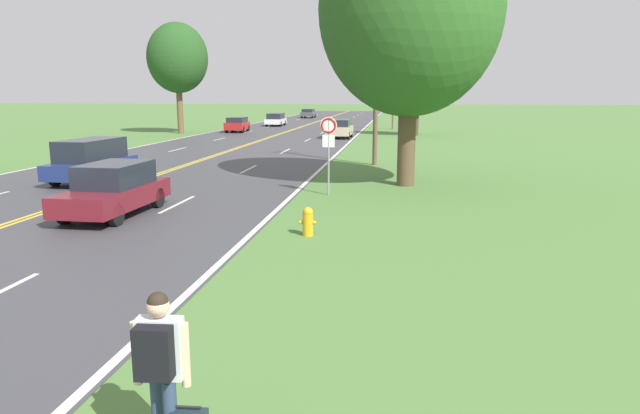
% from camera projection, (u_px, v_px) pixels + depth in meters
% --- Properties ---
extents(hitchhiker_person, '(0.59, 0.42, 1.73)m').
position_uv_depth(hitchhiker_person, '(159.00, 358.00, 5.60)').
color(hitchhiker_person, navy).
rests_on(hitchhiker_person, ground).
extents(fire_hydrant, '(0.44, 0.28, 0.75)m').
position_uv_depth(fire_hydrant, '(308.00, 221.00, 14.69)').
color(fire_hydrant, gold).
rests_on(fire_hydrant, ground).
extents(traffic_sign, '(0.60, 0.10, 2.80)m').
position_uv_depth(traffic_sign, '(329.00, 136.00, 20.25)').
color(traffic_sign, gray).
rests_on(traffic_sign, ground).
extents(utility_pole_midground, '(1.80, 0.24, 8.47)m').
position_uv_depth(utility_pole_midground, '(376.00, 78.00, 28.56)').
color(utility_pole_midground, brown).
rests_on(utility_pole_midground, ground).
extents(utility_pole_far, '(1.80, 0.24, 9.20)m').
position_uv_depth(utility_pole_far, '(394.00, 82.00, 57.74)').
color(utility_pole_far, brown).
rests_on(utility_pole_far, ground).
extents(tree_left_verge, '(5.44, 5.44, 9.92)m').
position_uv_depth(tree_left_verge, '(178.00, 58.00, 51.43)').
color(tree_left_verge, brown).
rests_on(tree_left_verge, ground).
extents(tree_behind_sign, '(4.02, 4.02, 6.61)m').
position_uv_depth(tree_behind_sign, '(418.00, 86.00, 49.28)').
color(tree_behind_sign, '#473828').
rests_on(tree_behind_sign, ground).
extents(tree_mid_treeline, '(6.98, 6.98, 10.76)m').
position_uv_depth(tree_mid_treeline, '(410.00, 10.00, 21.53)').
color(tree_mid_treeline, brown).
rests_on(tree_mid_treeline, ground).
extents(car_maroon_sedan_approaching, '(1.83, 4.32, 1.57)m').
position_uv_depth(car_maroon_sedan_approaching, '(114.00, 189.00, 17.12)').
color(car_maroon_sedan_approaching, black).
rests_on(car_maroon_sedan_approaching, ground).
extents(car_dark_blue_van_mid_near, '(1.89, 4.70, 1.77)m').
position_uv_depth(car_dark_blue_van_mid_near, '(92.00, 159.00, 23.74)').
color(car_dark_blue_van_mid_near, black).
rests_on(car_dark_blue_van_mid_near, ground).
extents(car_champagne_hatchback_mid_far, '(1.96, 3.68, 1.53)m').
position_uv_depth(car_champagne_hatchback_mid_far, '(340.00, 128.00, 46.85)').
color(car_champagne_hatchback_mid_far, black).
rests_on(car_champagne_hatchback_mid_far, ground).
extents(car_red_hatchback_receding, '(1.85, 3.49, 1.42)m').
position_uv_depth(car_red_hatchback_receding, '(237.00, 124.00, 54.25)').
color(car_red_hatchback_receding, black).
rests_on(car_red_hatchback_receding, ground).
extents(car_white_hatchback_distant, '(1.82, 4.29, 1.43)m').
position_uv_depth(car_white_hatchback_distant, '(276.00, 119.00, 64.76)').
color(car_white_hatchback_distant, black).
rests_on(car_white_hatchback_distant, ground).
extents(car_dark_grey_hatchback_horizon, '(1.89, 4.04, 1.34)m').
position_uv_depth(car_dark_grey_hatchback_horizon, '(308.00, 113.00, 86.62)').
color(car_dark_grey_hatchback_horizon, black).
rests_on(car_dark_grey_hatchback_horizon, ground).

